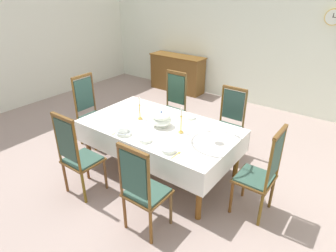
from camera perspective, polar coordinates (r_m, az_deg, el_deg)
The scene contains 22 objects.
ground at distance 4.57m, azimuth 0.05°, elevation -7.67°, with size 8.13×6.38×0.04m, color gray.
back_wall at distance 6.72m, azimuth 17.50°, elevation 17.49°, with size 8.13×0.08×3.26m, color silver.
left_wall at distance 7.11m, azimuth -28.82°, elevation 15.98°, with size 0.08×6.38×3.26m, color silver.
dining_table at distance 4.07m, azimuth -1.66°, elevation -0.83°, with size 2.15×1.22×0.75m.
tablecloth at distance 4.07m, azimuth -1.66°, elevation -0.81°, with size 2.17×1.24×0.32m.
chair_south_a at distance 3.84m, azimuth -17.40°, elevation -5.45°, with size 0.44×0.42×1.17m.
chair_north_a at distance 5.14m, azimuth 0.82°, elevation 4.11°, with size 0.44×0.42×1.18m.
chair_south_b at distance 3.16m, azimuth -4.96°, elevation -12.17°, with size 0.44×0.42×1.13m.
chair_north_b at distance 4.64m, azimuth 11.77°, elevation 0.71°, with size 0.44×0.42×1.11m.
chair_head_west at distance 5.08m, azimuth -14.98°, elevation 2.97°, with size 0.42×0.44×1.19m.
chair_head_east at distance 3.53m, azimuth 17.92°, elevation -8.70°, with size 0.42×0.44×1.17m.
soup_tureen at distance 3.97m, azimuth -1.30°, elevation 1.40°, with size 0.28×0.28×0.23m.
candlestick_west at distance 4.20m, azimuth -5.58°, elevation 3.06°, with size 0.07×0.07×0.34m.
candlestick_east at distance 3.79m, azimuth 2.59°, elevation 0.61°, with size 0.07×0.07×0.36m.
bowl_near_left at distance 3.42m, azimuth 0.11°, elevation -4.70°, with size 0.17×0.17×0.04m.
bowl_near_right at distance 3.83m, azimuth -8.67°, elevation -1.33°, with size 0.19×0.19×0.05m.
bowl_far_left at distance 3.64m, azimuth -4.48°, elevation -2.66°, with size 0.17×0.17×0.04m.
bowl_far_right at distance 4.26m, azimuth 4.29°, elevation 1.83°, with size 0.17×0.17×0.04m.
spoon_primary at distance 3.39m, azimuth 1.98°, elevation -5.41°, with size 0.03×0.18×0.01m.
spoon_secondary at distance 3.94m, azimuth -9.71°, elevation -0.94°, with size 0.04×0.18×0.01m.
sideboard at distance 7.53m, azimuth 1.85°, elevation 10.34°, with size 1.44×0.48×0.90m.
mounted_clock at distance 6.29m, azimuth 29.75°, elevation 18.11°, with size 0.29×0.06×0.29m.
Camera 1 is at (2.25, -3.04, 2.55)m, focal length 30.99 mm.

